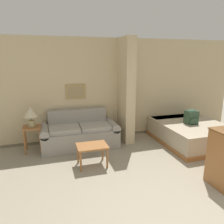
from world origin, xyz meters
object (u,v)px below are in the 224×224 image
object	(u,v)px
couch	(80,133)
bed	(190,132)
table_lamp	(31,113)
backpack	(191,116)
coffee_table	(92,148)

from	to	relation	value
couch	bed	size ratio (longest dim) A/B	0.95
table_lamp	backpack	size ratio (longest dim) A/B	1.23
coffee_table	table_lamp	xyz separation A→B (m)	(-1.16, 1.06, 0.54)
coffee_table	backpack	world-z (taller)	backpack
coffee_table	table_lamp	world-z (taller)	table_lamp
coffee_table	backpack	distance (m)	2.67
table_lamp	backpack	world-z (taller)	table_lamp
couch	bed	distance (m)	2.80
backpack	couch	bearing A→B (deg)	167.10
coffee_table	bed	world-z (taller)	bed
coffee_table	backpack	bearing A→B (deg)	9.94
couch	backpack	bearing A→B (deg)	-12.90
bed	coffee_table	bearing A→B (deg)	-169.19
table_lamp	bed	bearing A→B (deg)	-8.25
backpack	table_lamp	bearing A→B (deg)	170.90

